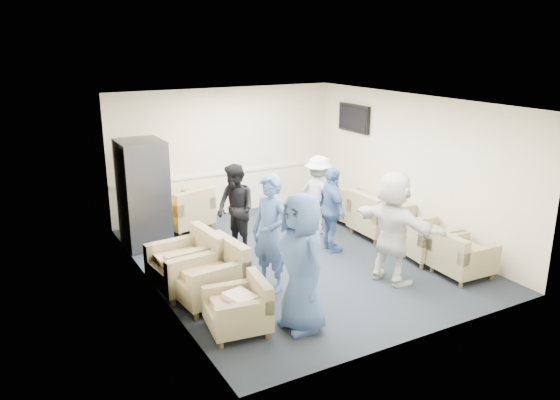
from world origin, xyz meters
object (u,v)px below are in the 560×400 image
armchair_right_near (460,258)px  person_back_left (236,209)px  armchair_right_far (351,207)px  person_mid_left (270,233)px  person_front_right (393,228)px  armchair_left_mid (212,277)px  person_back_right (319,195)px  vending_machine (143,194)px  armchair_right_midfar (378,218)px  person_front_left (302,263)px  person_mid_right (332,210)px  armchair_corner (185,212)px  armchair_left_near (241,310)px  armchair_right_midnear (425,241)px  armchair_left_far (189,265)px

armchair_right_near → person_back_left: 3.83m
armchair_right_far → person_mid_left: 3.55m
person_back_left → person_front_right: (1.60, -2.30, 0.09)m
armchair_left_mid → person_back_right: (2.93, 1.70, 0.40)m
armchair_left_mid → vending_machine: 2.77m
armchair_left_mid → armchair_right_near: bearing=67.8°
armchair_right_midfar → person_front_left: size_ratio=0.52×
person_mid_right → person_back_right: bearing=-10.6°
vending_machine → person_back_left: vending_machine is taller
person_front_left → person_back_left: 2.88m
armchair_right_midfar → person_mid_left: size_ratio=0.53×
armchair_corner → person_front_left: person_front_left is taller
vending_machine → person_mid_left: vending_machine is taller
armchair_left_near → person_front_left: bearing=74.8°
person_back_left → person_mid_left: bearing=-18.4°
person_mid_right → person_back_left: bearing=71.3°
person_mid_left → person_mid_right: person_mid_left is taller
armchair_right_midnear → person_front_right: 1.29m
person_mid_right → person_front_left: bearing=146.7°
armchair_right_midfar → armchair_right_midnear: bearing=-179.6°
person_front_left → person_back_right: (2.20, 2.99, -0.16)m
armchair_left_mid → person_back_left: (1.10, 1.56, 0.43)m
person_back_left → armchair_corner: bearing=-178.1°
armchair_right_far → person_front_right: (-1.15, -2.63, 0.56)m
person_front_left → person_back_left: person_front_left is taller
person_front_left → person_mid_left: 1.25m
armchair_right_near → armchair_corner: size_ratio=0.72×
armchair_left_near → person_front_right: (2.70, 0.25, 0.59)m
armchair_left_near → person_back_left: person_back_left is taller
person_mid_left → armchair_left_far: bearing=-141.6°
armchair_right_midnear → person_front_right: (-1.09, -0.42, 0.55)m
armchair_right_midnear → vending_machine: (-3.99, 3.02, 0.64)m
armchair_left_near → person_front_right: size_ratio=0.48×
person_mid_right → person_front_right: size_ratio=0.86×
armchair_left_mid → armchair_right_midfar: (3.81, 0.98, 0.00)m
vending_machine → person_mid_left: 2.98m
person_front_right → person_mid_left: bearing=56.3°
armchair_left_near → person_front_left: person_front_left is taller
armchair_left_far → armchair_right_midnear: bearing=72.5°
armchair_left_near → armchair_right_midnear: size_ratio=0.90×
armchair_right_near → armchair_right_midfar: bearing=1.7°
armchair_left_far → armchair_corner: armchair_left_far is taller
armchair_corner → person_mid_right: person_mid_right is taller
person_back_right → vending_machine: bearing=57.3°
person_mid_left → person_mid_right: size_ratio=1.16×
armchair_left_mid → person_back_right: 3.41m
armchair_right_midfar → person_mid_right: bearing=100.9°
armchair_left_mid → person_front_right: bearing=69.2°
armchair_right_midnear → person_front_left: size_ratio=0.51×
armchair_right_midfar → person_front_right: bearing=148.4°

